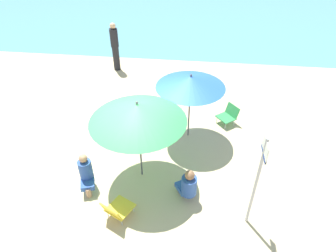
{
  "coord_description": "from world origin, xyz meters",
  "views": [
    {
      "loc": [
        1.6,
        -5.36,
        5.48
      ],
      "look_at": [
        0.88,
        0.81,
        0.7
      ],
      "focal_mm": 32.04,
      "sensor_mm": 36.0,
      "label": 1
    }
  ],
  "objects": [
    {
      "name": "ground_plane",
      "position": [
        0.0,
        0.0,
        0.0
      ],
      "size": [
        40.0,
        40.0,
        0.0
      ],
      "primitive_type": "plane",
      "color": "#D3BC8C"
    },
    {
      "name": "sea_water",
      "position": [
        0.0,
        14.26,
        0.0
      ],
      "size": [
        40.0,
        16.0,
        0.01
      ],
      "primitive_type": "cube",
      "color": "#5693A3",
      "rests_on": "ground_plane"
    },
    {
      "name": "umbrella_green",
      "position": [
        0.37,
        -0.3,
        1.87
      ],
      "size": [
        2.12,
        2.12,
        2.15
      ],
      "color": "#4C4C51",
      "rests_on": "ground_plane"
    },
    {
      "name": "umbrella_blue",
      "position": [
        1.4,
        1.36,
        1.75
      ],
      "size": [
        1.81,
        1.81,
        1.96
      ],
      "color": "#4C4C51",
      "rests_on": "ground_plane"
    },
    {
      "name": "beach_chair_a",
      "position": [
        -0.09,
        0.98,
        0.34
      ],
      "size": [
        0.6,
        0.68,
        0.65
      ],
      "rotation": [
        0.0,
        0.0,
        -1.37
      ],
      "color": "red",
      "rests_on": "ground_plane"
    },
    {
      "name": "beach_chair_b",
      "position": [
        2.56,
        2.1,
        0.29
      ],
      "size": [
        0.71,
        0.71,
        0.56
      ],
      "rotation": [
        0.0,
        0.0,
        -2.46
      ],
      "color": "#33934C",
      "rests_on": "ground_plane"
    },
    {
      "name": "beach_chair_c",
      "position": [
        0.09,
        -1.61,
        0.28
      ],
      "size": [
        0.69,
        0.73,
        0.55
      ],
      "rotation": [
        0.0,
        0.0,
        1.11
      ],
      "color": "gold",
      "rests_on": "ground_plane"
    },
    {
      "name": "person_a",
      "position": [
        -1.66,
        5.17,
        0.95
      ],
      "size": [
        0.3,
        0.3,
        1.85
      ],
      "rotation": [
        0.0,
        0.0,
        3.42
      ],
      "color": "black",
      "rests_on": "ground_plane"
    },
    {
      "name": "person_b",
      "position": [
        1.53,
        -0.9,
        0.43
      ],
      "size": [
        0.51,
        0.57,
        0.89
      ],
      "rotation": [
        0.0,
        0.0,
        2.15
      ],
      "color": "#2D519E",
      "rests_on": "ground_plane"
    },
    {
      "name": "person_c",
      "position": [
        -0.81,
        -0.85,
        0.48
      ],
      "size": [
        0.41,
        0.54,
        0.97
      ],
      "rotation": [
        0.0,
        0.0,
        5.04
      ],
      "color": "#2D519E",
      "rests_on": "ground_plane"
    },
    {
      "name": "warning_sign",
      "position": [
        2.81,
        -1.37,
        1.46
      ],
      "size": [
        0.06,
        0.48,
        2.28
      ],
      "rotation": [
        0.0,
        0.0,
        -0.01
      ],
      "color": "#ADADB2",
      "rests_on": "ground_plane"
    }
  ]
}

